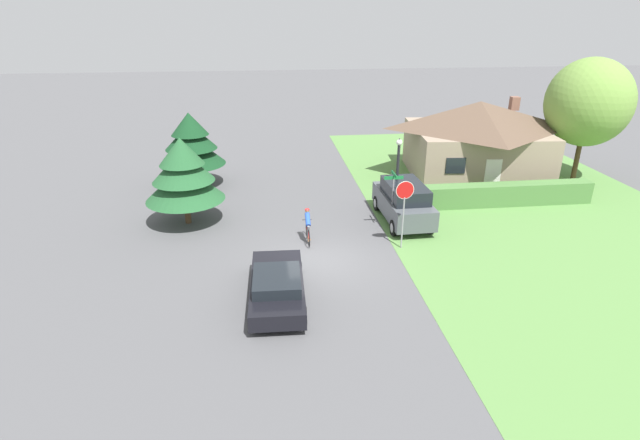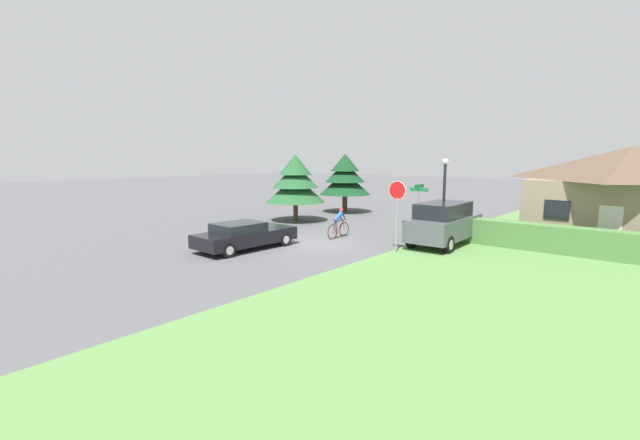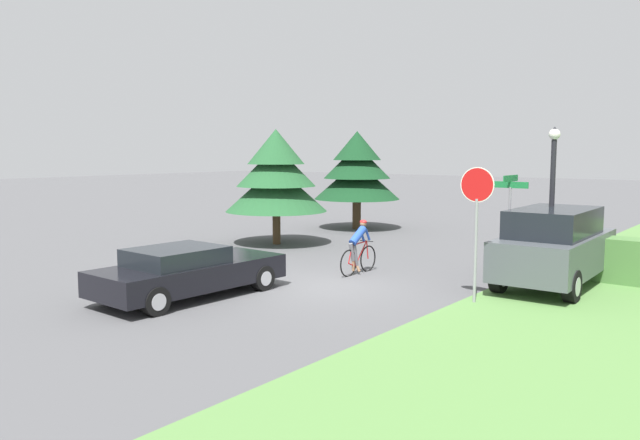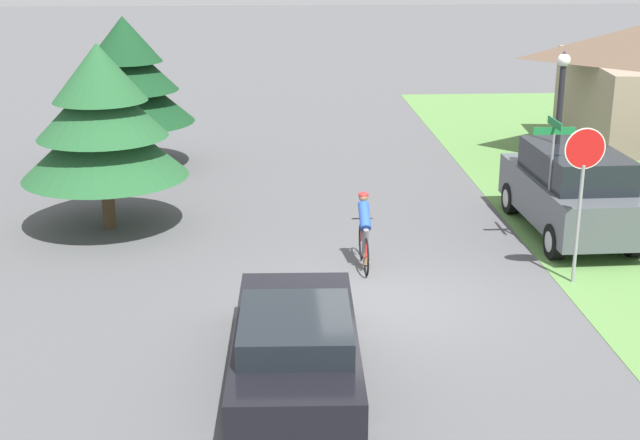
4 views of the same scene
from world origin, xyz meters
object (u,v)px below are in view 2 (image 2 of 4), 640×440
object	(u,v)px
cottage_house	(629,192)
parked_suv_right	(444,223)
street_name_sign	(419,204)
sedan_left_lane	(244,236)
conifer_tall_far	(345,177)
stop_sign	(397,201)
conifer_tall_near	(295,182)
street_lamp	(444,192)
cyclist	(338,224)

from	to	relation	value
cottage_house	parked_suv_right	size ratio (longest dim) A/B	1.89
cottage_house	street_name_sign	bearing A→B (deg)	-127.74
cottage_house	sedan_left_lane	world-z (taller)	cottage_house
cottage_house	conifer_tall_far	size ratio (longest dim) A/B	2.07
parked_suv_right	conifer_tall_far	distance (m)	12.85
sedan_left_lane	street_name_sign	distance (m)	8.06
stop_sign	conifer_tall_far	xyz separation A→B (m)	(-9.97, 9.65, 0.39)
sedan_left_lane	conifer_tall_near	world-z (taller)	conifer_tall_near
parked_suv_right	conifer_tall_far	xyz separation A→B (m)	(-10.82, 6.74, 1.59)
conifer_tall_far	stop_sign	bearing A→B (deg)	-44.09
sedan_left_lane	parked_suv_right	distance (m)	9.25
street_name_sign	conifer_tall_far	xyz separation A→B (m)	(-9.99, 7.72, 0.65)
stop_sign	street_lamp	xyz separation A→B (m)	(0.59, 3.38, 0.24)
parked_suv_right	conifer_tall_near	bearing A→B (deg)	82.80
cottage_house	cyclist	distance (m)	14.26
parked_suv_right	conifer_tall_near	size ratio (longest dim) A/B	1.11
cyclist	street_name_sign	world-z (taller)	street_name_sign
cottage_house	stop_sign	bearing A→B (deg)	-121.58
street_lamp	stop_sign	bearing A→B (deg)	-99.95
cyclist	parked_suv_right	bearing A→B (deg)	-70.07
sedan_left_lane	conifer_tall_far	distance (m)	14.19
cottage_house	parked_suv_right	distance (m)	9.43
parked_suv_right	stop_sign	bearing A→B (deg)	162.20
cottage_house	conifer_tall_far	xyz separation A→B (m)	(-17.25, -0.03, 0.23)
sedan_left_lane	stop_sign	xyz separation A→B (m)	(5.59, 3.70, 1.61)
conifer_tall_far	conifer_tall_near	bearing A→B (deg)	-87.10
street_name_sign	stop_sign	bearing A→B (deg)	-90.73
cyclist	stop_sign	distance (m)	4.45
stop_sign	street_lamp	world-z (taller)	street_lamp
sedan_left_lane	conifer_tall_near	size ratio (longest dim) A/B	1.10
stop_sign	street_name_sign	world-z (taller)	stop_sign
conifer_tall_near	cottage_house	bearing A→B (deg)	18.57
parked_suv_right	conifer_tall_near	xyz separation A→B (m)	(-10.53, 1.07, 1.51)
stop_sign	conifer_tall_far	bearing A→B (deg)	-46.39
street_name_sign	conifer_tall_near	distance (m)	9.93
cottage_house	conifer_tall_far	world-z (taller)	cottage_house
cottage_house	street_name_sign	distance (m)	10.63
parked_suv_right	stop_sign	xyz separation A→B (m)	(-0.86, -2.92, 1.20)
sedan_left_lane	street_name_sign	world-z (taller)	street_name_sign
cottage_house	cyclist	size ratio (longest dim) A/B	5.16
street_name_sign	conifer_tall_near	xyz separation A→B (m)	(-9.70, 2.05, 0.57)
sedan_left_lane	conifer_tall_near	distance (m)	8.91
stop_sign	conifer_tall_near	world-z (taller)	conifer_tall_near
street_lamp	conifer_tall_near	world-z (taller)	conifer_tall_near
sedan_left_lane	cottage_house	bearing A→B (deg)	-41.95
cyclist	conifer_tall_near	distance (m)	6.57
cyclist	street_name_sign	bearing A→B (deg)	-79.08
cottage_house	sedan_left_lane	xyz separation A→B (m)	(-12.87, -13.38, -1.78)
street_name_sign	conifer_tall_far	size ratio (longest dim) A/B	0.66
street_lamp	conifer_tall_near	bearing A→B (deg)	176.66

